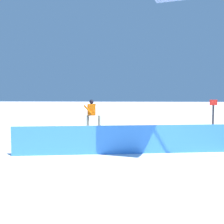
# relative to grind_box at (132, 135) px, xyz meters

# --- Properties ---
(ground_plane) EXTENTS (120.00, 120.00, 0.00)m
(ground_plane) POSITION_rel_grind_box_xyz_m (0.00, 0.00, -0.28)
(ground_plane) COLOR white
(grind_box) EXTENTS (7.12, 1.70, 0.61)m
(grind_box) POSITION_rel_grind_box_xyz_m (0.00, 0.00, 0.00)
(grind_box) COLOR red
(grind_box) RESTS_ON ground_plane
(snowboarder) EXTENTS (1.48, 0.43, 1.52)m
(snowboarder) POSITION_rel_grind_box_xyz_m (2.09, 0.30, 1.16)
(snowboarder) COLOR silver
(snowboarder) RESTS_ON grind_box
(safety_fence) EXTENTS (9.63, 1.50, 1.17)m
(safety_fence) POSITION_rel_grind_box_xyz_m (0.00, 3.28, 0.31)
(safety_fence) COLOR #3984E7
(safety_fence) RESTS_ON ground_plane
(trail_marker) EXTENTS (0.40, 0.10, 2.11)m
(trail_marker) POSITION_rel_grind_box_xyz_m (-4.34, -0.66, 0.85)
(trail_marker) COLOR #262628
(trail_marker) RESTS_ON ground_plane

